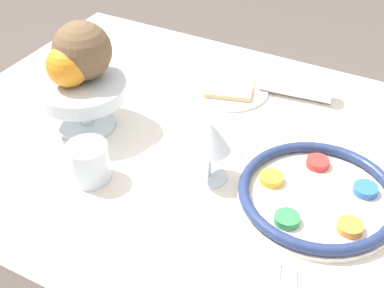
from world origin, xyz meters
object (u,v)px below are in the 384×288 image
Objects in this scene: coconut at (82,51)px; bread_plate at (230,88)px; napkin_roll at (296,86)px; wine_glass at (210,138)px; cup_mid at (89,162)px; orange_fruit at (68,66)px; seder_plate at (318,195)px; fruit_stand at (83,94)px.

coconut is 0.36m from bread_plate.
coconut is at bearing 39.91° from napkin_roll.
wine_glass is 1.06× the size of coconut.
orange_fruit is at bearing -43.81° from cup_mid.
orange_fruit is (0.52, 0.02, 0.13)m from seder_plate.
orange_fruit is 0.48× the size of bread_plate.
bread_plate is at bearing -104.37° from cup_mid.
seder_plate is 1.66× the size of napkin_roll.
fruit_stand is 1.07× the size of napkin_roll.
coconut is at bearing -53.70° from cup_mid.
coconut reaches higher than fruit_stand.
seder_plate is 0.39m from bread_plate.
bread_plate is at bearing -128.75° from orange_fruit.
coconut is 1.54× the size of cup_mid.
cup_mid is at bearing 75.63° from bread_plate.
seder_plate is at bearing 115.79° from napkin_roll.
wine_glass is at bearing 170.96° from coconut.
bread_plate is 2.30× the size of cup_mid.
fruit_stand is at bearing 42.66° from napkin_roll.
bread_plate is 1.04× the size of napkin_roll.
coconut is 0.70× the size of napkin_roll.
cup_mid is (-0.11, 0.13, -0.04)m from fruit_stand.
orange_fruit is at bearing -2.13° from wine_glass.
orange_fruit reaches higher than seder_plate.
cup_mid is (0.24, 0.45, 0.01)m from napkin_roll.
seder_plate is 3.66× the size of cup_mid.
seder_plate is at bearing -160.47° from cup_mid.
cup_mid is at bearing 126.30° from coconut.
napkin_roll is 2.21× the size of cup_mid.
coconut is at bearing -75.37° from fruit_stand.
cup_mid is at bearing 28.59° from wine_glass.
seder_plate is 0.53m from orange_fruit.
napkin_roll is at bearing -118.12° from cup_mid.
fruit_stand is at bearing -4.68° from wine_glass.
napkin_roll is (-0.14, -0.06, 0.02)m from bread_plate.
cup_mid reaches higher than seder_plate.
fruit_stand is 0.48m from napkin_roll.
fruit_stand reaches higher than cup_mid.
cup_mid is at bearing 19.53° from seder_plate.
bread_plate is (0.09, -0.29, -0.08)m from wine_glass.
fruit_stand is at bearing -50.55° from cup_mid.
wine_glass is 1.48× the size of orange_fruit.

